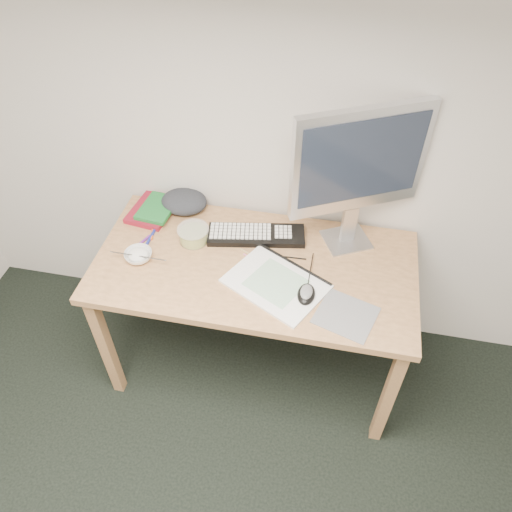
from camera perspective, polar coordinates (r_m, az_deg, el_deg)
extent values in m
plane|color=silver|center=(2.12, 5.14, 16.33)|extent=(3.60, 0.00, 3.60)
cube|color=tan|center=(2.48, -16.74, -9.94)|extent=(0.05, 0.05, 0.71)
cube|color=tan|center=(2.31, 14.86, -15.31)|extent=(0.05, 0.05, 0.71)
cube|color=tan|center=(2.81, -11.98, -0.20)|extent=(0.05, 0.05, 0.71)
cube|color=tan|center=(2.67, 15.04, -4.14)|extent=(0.05, 0.05, 0.71)
cube|color=tan|center=(2.19, -0.16, -1.20)|extent=(1.40, 0.70, 0.03)
cube|color=slate|center=(2.02, 10.23, -6.67)|extent=(0.27, 0.26, 0.00)
cube|color=silver|center=(2.09, 2.28, -3.16)|extent=(0.48, 0.43, 0.01)
cube|color=black|center=(2.29, 0.03, 2.40)|extent=(0.46, 0.22, 0.03)
cube|color=silver|center=(2.31, 10.25, 1.84)|extent=(0.26, 0.25, 0.01)
cube|color=silver|center=(2.25, 10.56, 3.59)|extent=(0.07, 0.05, 0.19)
cube|color=silver|center=(2.05, 11.80, 10.61)|extent=(0.52, 0.30, 0.46)
cube|color=black|center=(2.04, 11.84, 10.86)|extent=(0.46, 0.24, 0.36)
ellipsoid|color=black|center=(2.03, 5.78, -4.13)|extent=(0.07, 0.12, 0.04)
imported|color=white|center=(2.24, -13.28, 0.03)|extent=(0.12, 0.12, 0.04)
cylinder|color=silver|center=(2.21, -13.34, -0.01)|extent=(0.25, 0.02, 0.02)
cylinder|color=#CED34A|center=(2.27, -7.15, 2.44)|extent=(0.17, 0.17, 0.07)
cube|color=maroon|center=(2.47, -11.72, 5.19)|extent=(0.22, 0.27, 0.02)
cube|color=#1B6D2D|center=(2.44, -11.17, 5.41)|extent=(0.17, 0.22, 0.02)
ellipsoid|color=#262A2E|center=(2.45, -8.21, 6.17)|extent=(0.22, 0.20, 0.08)
cylinder|color=pink|center=(2.18, 0.36, -0.68)|extent=(0.16, 0.07, 0.01)
cylinder|color=tan|center=(2.19, 0.06, -0.23)|extent=(0.17, 0.09, 0.01)
cylinder|color=black|center=(2.20, 3.60, -0.12)|extent=(0.17, 0.01, 0.01)
cylinder|color=navy|center=(2.32, -12.12, 1.81)|extent=(0.02, 0.15, 0.01)
cylinder|color=orange|center=(2.37, -11.72, 2.90)|extent=(0.04, 0.13, 0.01)
cylinder|color=#692485|center=(2.32, -13.10, 1.39)|extent=(0.06, 0.12, 0.01)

